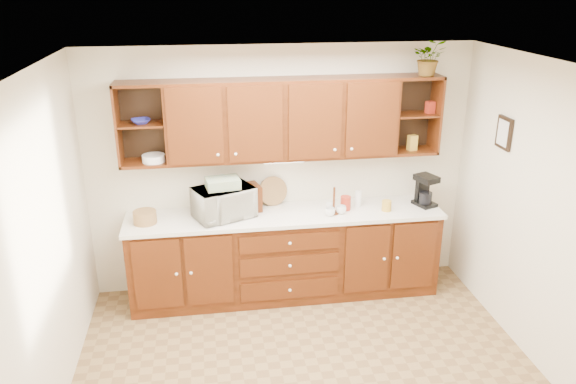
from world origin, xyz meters
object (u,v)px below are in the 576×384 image
object	(u,v)px
microwave	(224,202)
potted_plant	(429,58)
coffee_maker	(425,190)
bread_box	(241,199)

from	to	relation	value
microwave	potted_plant	distance (m)	2.48
potted_plant	microwave	bearing A→B (deg)	-177.52
coffee_maker	bread_box	bearing A→B (deg)	155.70
bread_box	coffee_maker	bearing A→B (deg)	-16.79
bread_box	microwave	bearing A→B (deg)	-157.84
bread_box	potted_plant	size ratio (longest dim) A/B	1.10
coffee_maker	potted_plant	world-z (taller)	potted_plant
bread_box	coffee_maker	size ratio (longest dim) A/B	1.17
bread_box	coffee_maker	world-z (taller)	coffee_maker
potted_plant	bread_box	bearing A→B (deg)	178.76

